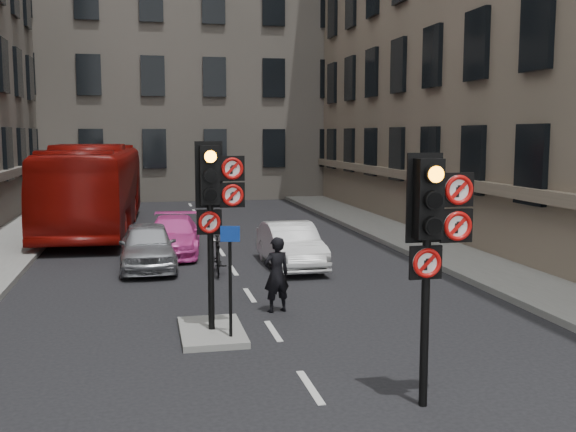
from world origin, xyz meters
name	(u,v)px	position (x,y,z in m)	size (l,w,h in m)	color
pavement_right	(454,252)	(7.20, 12.00, 0.08)	(3.00, 50.00, 0.16)	gray
centre_island	(212,332)	(-1.20, 5.00, 0.06)	(1.20, 2.00, 0.12)	gray
building_far	(178,39)	(0.00, 38.00, 10.00)	(30.00, 14.00, 20.00)	#675F57
signal_near	(433,225)	(1.49, 0.99, 2.58)	(0.91, 0.40, 3.58)	black
signal_far	(214,195)	(-1.11, 4.99, 2.70)	(0.91, 0.40, 3.58)	black
car_silver	(148,246)	(-2.35, 11.79, 0.66)	(1.55, 3.86, 1.31)	#9B9DA2
car_white	(291,245)	(1.70, 11.19, 0.64)	(1.35, 3.87, 1.27)	silver
car_pink	(173,236)	(-1.55, 13.97, 0.60)	(1.68, 4.13, 1.20)	#E643A9
bus_red	(94,188)	(-4.34, 20.02, 1.71)	(2.88, 12.31, 3.43)	maroon
motorcycle	(218,255)	(-0.48, 10.59, 0.53)	(0.50, 1.76, 1.06)	black
motorcyclist	(276,275)	(0.34, 6.41, 0.82)	(0.60, 0.39, 1.64)	black
info_sign	(230,266)	(-0.90, 4.44, 1.45)	(0.35, 0.14, 2.06)	black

